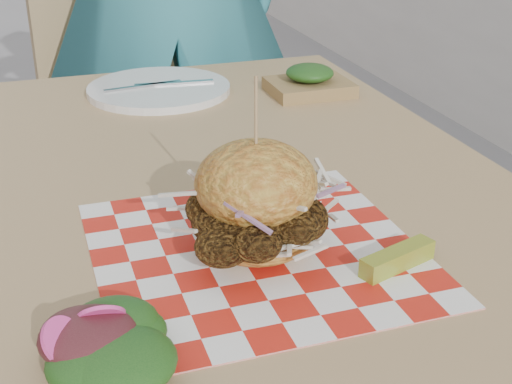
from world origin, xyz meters
TOP-DOWN VIEW (x-y plane):
  - patio_table at (0.30, 0.20)m, footprint 0.80×1.20m
  - patio_chair at (0.29, 1.30)m, footprint 0.48×0.49m
  - paper_liner at (0.29, 0.01)m, footprint 0.36×0.36m
  - sandwich at (0.29, 0.01)m, footprint 0.18×0.18m
  - pickle_spear at (0.42, -0.08)m, footprint 0.10×0.05m
  - side_salad at (0.09, -0.14)m, footprint 0.14×0.14m
  - place_setting at (0.30, 0.63)m, footprint 0.27×0.27m
  - kraft_tray at (0.57, 0.54)m, footprint 0.15×0.12m

SIDE VIEW (x-z plane):
  - patio_chair at x=0.29m, z-range 0.08..1.03m
  - patio_table at x=0.30m, z-range 0.30..1.05m
  - paper_liner at x=0.29m, z-range 0.75..0.75m
  - place_setting at x=0.30m, z-range 0.75..0.77m
  - pickle_spear at x=0.42m, z-range 0.75..0.77m
  - side_salad at x=0.09m, z-range 0.74..0.79m
  - kraft_tray at x=0.57m, z-range 0.74..0.80m
  - sandwich at x=0.29m, z-range 0.71..0.91m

